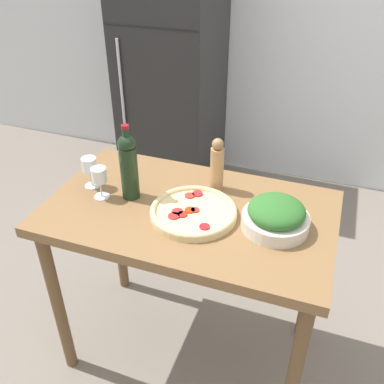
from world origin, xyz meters
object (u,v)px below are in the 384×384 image
object	(u,v)px
wine_glass_far	(90,166)
homemade_pizza	(193,212)
wine_glass_near	(99,177)
salad_bowl	(276,216)
wine_bottle	(128,166)
pepper_mill	(217,166)
refrigerator	(172,73)

from	to	relation	value
wine_glass_far	homemade_pizza	xyz separation A→B (m)	(0.50, -0.05, -0.08)
wine_glass_near	salad_bowl	distance (m)	0.74
wine_bottle	pepper_mill	world-z (taller)	wine_bottle
wine_bottle	wine_glass_near	xyz separation A→B (m)	(-0.12, -0.04, -0.06)
wine_bottle	salad_bowl	world-z (taller)	wine_bottle
refrigerator	pepper_mill	world-z (taller)	refrigerator
wine_glass_far	pepper_mill	world-z (taller)	pepper_mill
pepper_mill	salad_bowl	xyz separation A→B (m)	(0.30, -0.19, -0.06)
pepper_mill	homemade_pizza	world-z (taller)	pepper_mill
wine_bottle	homemade_pizza	xyz separation A→B (m)	(0.30, -0.03, -0.14)
wine_bottle	wine_glass_near	world-z (taller)	wine_bottle
salad_bowl	wine_bottle	bearing A→B (deg)	179.86
wine_glass_far	homemade_pizza	bearing A→B (deg)	-6.03
wine_glass_far	pepper_mill	distance (m)	0.56
refrigerator	pepper_mill	xyz separation A→B (m)	(0.78, -1.41, 0.11)
wine_bottle	pepper_mill	distance (m)	0.38
pepper_mill	wine_bottle	bearing A→B (deg)	-150.29
wine_glass_far	salad_bowl	world-z (taller)	wine_glass_far
wine_bottle	wine_glass_near	size ratio (longest dim) A/B	2.36
refrigerator	wine_bottle	size ratio (longest dim) A/B	5.44
salad_bowl	homemade_pizza	distance (m)	0.33
homemade_pizza	wine_glass_far	bearing A→B (deg)	173.97
wine_glass_far	refrigerator	bearing A→B (deg)	99.11
wine_bottle	pepper_mill	bearing A→B (deg)	29.71
salad_bowl	wine_glass_near	bearing A→B (deg)	-176.89
wine_glass_near	wine_glass_far	world-z (taller)	same
refrigerator	salad_bowl	distance (m)	1.93
refrigerator	wine_glass_far	world-z (taller)	refrigerator
homemade_pizza	refrigerator	bearing A→B (deg)	114.79
pepper_mill	salad_bowl	world-z (taller)	pepper_mill
pepper_mill	homemade_pizza	distance (m)	0.24
wine_glass_near	pepper_mill	xyz separation A→B (m)	(0.45, 0.23, 0.02)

